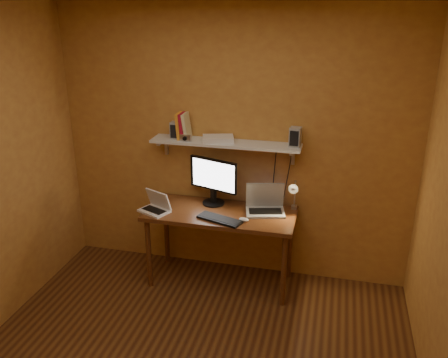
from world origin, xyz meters
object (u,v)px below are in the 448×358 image
(laptop, at_px, (265,204))
(router, at_px, (218,139))
(monitor, at_px, (213,179))
(desk_lamp, at_px, (294,193))
(speaker_right, at_px, (295,137))
(shelf_camera, at_px, (186,138))
(wall_shelf, at_px, (225,143))
(speaker_left, at_px, (176,130))
(keyboard, at_px, (220,219))
(netbook, at_px, (156,206))
(mouse, at_px, (244,220))
(desk, at_px, (220,220))

(laptop, bearing_deg, router, 157.30)
(monitor, relative_size, desk_lamp, 1.30)
(speaker_right, distance_m, shelf_camera, 1.00)
(wall_shelf, height_order, speaker_left, speaker_left)
(keyboard, distance_m, speaker_left, 0.94)
(wall_shelf, height_order, netbook, wall_shelf)
(shelf_camera, bearing_deg, speaker_left, 149.78)
(mouse, xyz_separation_m, shelf_camera, (-0.61, 0.26, 0.64))
(keyboard, bearing_deg, desk_lamp, 44.80)
(speaker_left, bearing_deg, netbook, -108.03)
(laptop, relative_size, mouse, 4.40)
(monitor, xyz_separation_m, router, (0.04, 0.03, 0.39))
(shelf_camera, bearing_deg, keyboard, -36.87)
(monitor, height_order, mouse, monitor)
(keyboard, xyz_separation_m, desk_lamp, (0.62, 0.30, 0.20))
(router, bearing_deg, wall_shelf, 0.22)
(wall_shelf, bearing_deg, shelf_camera, -168.37)
(mouse, height_order, router, router)
(shelf_camera, bearing_deg, wall_shelf, 11.63)
(wall_shelf, xyz_separation_m, router, (-0.07, -0.00, 0.04))
(monitor, bearing_deg, laptop, 12.19)
(keyboard, bearing_deg, mouse, 28.60)
(shelf_camera, bearing_deg, router, 14.23)
(desk, relative_size, wall_shelf, 1.00)
(netbook, relative_size, mouse, 3.56)
(desk_lamp, height_order, router, router)
(speaker_left, bearing_deg, laptop, -3.47)
(desk_lamp, height_order, shelf_camera, shelf_camera)
(monitor, distance_m, netbook, 0.59)
(keyboard, distance_m, mouse, 0.22)
(monitor, xyz_separation_m, speaker_right, (0.75, 0.03, 0.46))
(speaker_left, height_order, router, speaker_left)
(desk, height_order, shelf_camera, shelf_camera)
(wall_shelf, distance_m, laptop, 0.68)
(monitor, distance_m, speaker_left, 0.58)
(desk, height_order, speaker_right, speaker_right)
(wall_shelf, height_order, desk_lamp, wall_shelf)
(monitor, bearing_deg, wall_shelf, 30.88)
(wall_shelf, relative_size, shelf_camera, 12.88)
(keyboard, relative_size, mouse, 4.50)
(speaker_right, bearing_deg, keyboard, -141.39)
(desk, relative_size, speaker_right, 8.00)
(mouse, xyz_separation_m, speaker_right, (0.39, 0.34, 0.70))
(mouse, xyz_separation_m, speaker_left, (-0.73, 0.33, 0.69))
(desk_lamp, bearing_deg, router, 174.69)
(monitor, xyz_separation_m, keyboard, (0.15, -0.35, -0.24))
(desk_lamp, xyz_separation_m, speaker_left, (-1.14, 0.06, 0.50))
(wall_shelf, xyz_separation_m, keyboard, (0.04, -0.37, -0.60))
(wall_shelf, height_order, keyboard, wall_shelf)
(desk, height_order, mouse, mouse)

